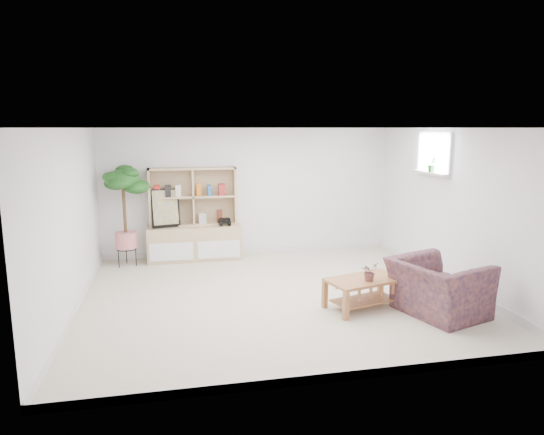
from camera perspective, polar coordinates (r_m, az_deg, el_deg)
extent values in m
cube|color=beige|center=(7.14, 0.58, -9.15)|extent=(5.50, 5.00, 0.01)
cube|color=silver|center=(6.72, 0.62, 10.50)|extent=(5.50, 5.00, 0.01)
cube|color=white|center=(9.26, -2.69, 3.03)|extent=(5.50, 0.01, 2.40)
cube|color=white|center=(4.47, 7.44, -5.14)|extent=(5.50, 0.01, 2.40)
cube|color=white|center=(6.81, -22.66, -0.48)|extent=(0.01, 5.00, 2.40)
cube|color=white|center=(7.88, 20.56, 1.06)|extent=(0.01, 5.00, 2.40)
cube|color=white|center=(8.29, 18.10, 5.00)|extent=(0.14, 1.00, 0.04)
imported|color=#1C5425|center=(6.55, 11.40, -6.24)|extent=(0.29, 0.28, 0.25)
imported|color=#0F1437|center=(6.69, 18.97, -7.42)|extent=(1.24, 1.34, 0.82)
imported|color=#13400C|center=(8.24, 18.29, 5.95)|extent=(0.14, 0.11, 0.24)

